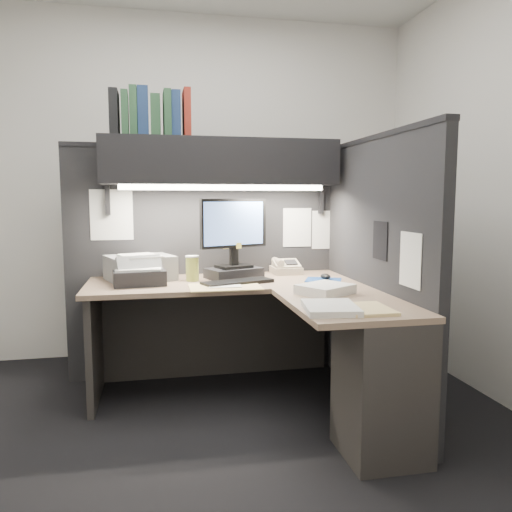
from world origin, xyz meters
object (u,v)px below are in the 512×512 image
Objects in this scene: overhead_shelf at (221,162)px; printer at (140,268)px; monitor at (234,247)px; desk at (294,346)px; notebook_stack at (139,277)px; telephone at (286,268)px; coffee_cup at (192,269)px; keyboard at (238,282)px.

overhead_shelf is 3.90× the size of printer.
monitor is at bearing -51.19° from overhead_shelf.
desk is 1.06m from notebook_stack.
coffee_cup is at bearing -165.29° from telephone.
telephone is (0.41, 0.36, 0.03)m from keyboard.
printer is at bearing 153.41° from monitor.
notebook_stack is (-0.00, -0.18, -0.03)m from printer.
monitor is 0.65m from notebook_stack.
overhead_shelf is 0.57m from monitor.
printer is at bearing 139.66° from desk.
overhead_shelf is 0.87m from telephone.
coffee_cup is at bearing 130.27° from desk.
telephone is at bearing 78.26° from desk.
telephone is 0.66× the size of notebook_stack.
printer reaches higher than telephone.
coffee_cup reaches higher than keyboard.
monitor is 1.33× the size of printer.
overhead_shelf reaches higher than notebook_stack.
telephone is at bearing 15.38° from coffee_cup.
printer is at bearing 134.41° from keyboard.
desk is 1.10× the size of overhead_shelf.
notebook_stack is (-0.60, 0.11, 0.04)m from keyboard.
telephone reaches higher than keyboard.
monitor is 0.63m from printer.
desk is 0.87m from telephone.
overhead_shelf reaches higher than desk.
printer is at bearing 161.34° from coffee_cup.
overhead_shelf is at bearing -176.18° from telephone.
monitor is 1.17× the size of keyboard.
overhead_shelf is 0.74m from coffee_cup.
coffee_cup is (-0.27, 0.17, 0.07)m from keyboard.
desk is 1.33m from overhead_shelf.
desk is 11.05× the size of coffee_cup.
notebook_stack reaches higher than desk.
overhead_shelf is 0.93m from notebook_stack.
keyboard is at bearing -79.97° from overhead_shelf.
telephone is at bearing 4.49° from overhead_shelf.
printer is at bearing -176.05° from overhead_shelf.
keyboard is 0.54m from telephone.
printer is (-1.01, -0.07, 0.04)m from telephone.
monitor reaches higher than desk.
overhead_shelf reaches higher than coffee_cup.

